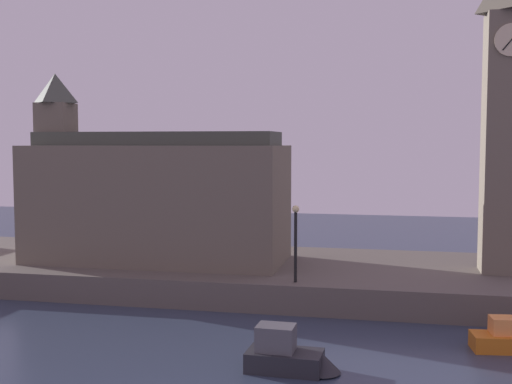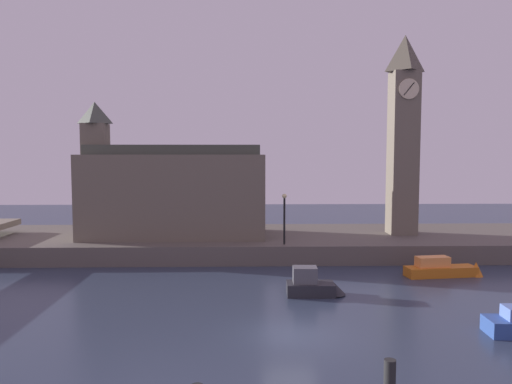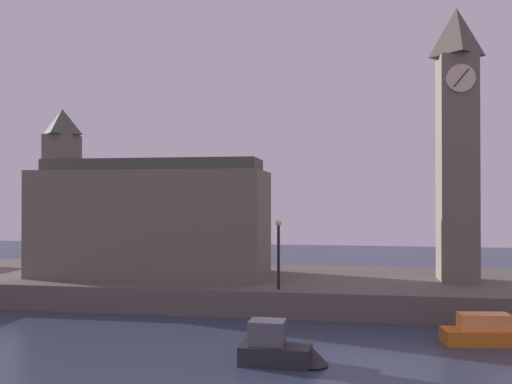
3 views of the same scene
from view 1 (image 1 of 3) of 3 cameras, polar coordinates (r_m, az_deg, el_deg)
The scene contains 5 objects.
far_embankment at distance 38.08m, azimuth 3.23°, elevation -7.46°, with size 70.00×12.00×1.50m, color #5B544C.
clock_tower at distance 37.18m, azimuth 21.32°, elevation 6.76°, with size 2.45×2.49×17.05m.
parliament_hall at distance 38.94m, azimuth -9.24°, elevation -0.45°, with size 15.23×6.41×11.30m.
streetlamp at distance 32.49m, azimuth 3.54°, elevation -3.79°, with size 0.36×0.36×3.93m.
boat_barge_dark at distance 24.84m, azimuth 3.11°, elevation -14.34°, with size 3.57×1.63×1.73m.
Camera 1 is at (5.69, -16.84, 8.57)m, focal length 44.96 mm.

